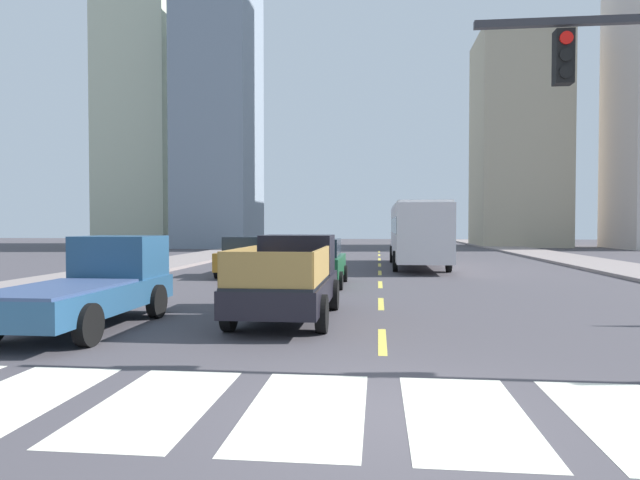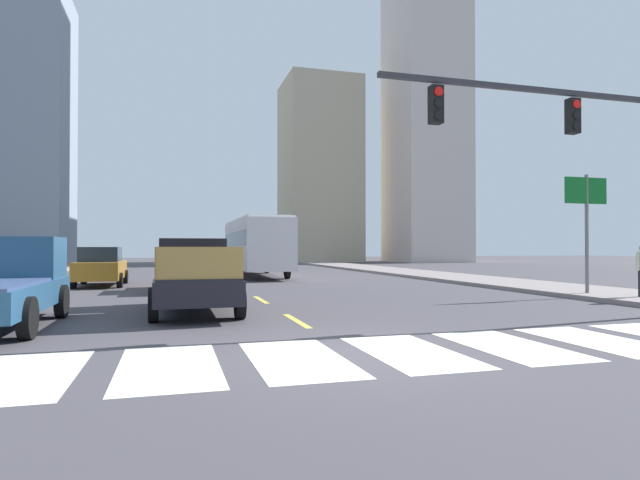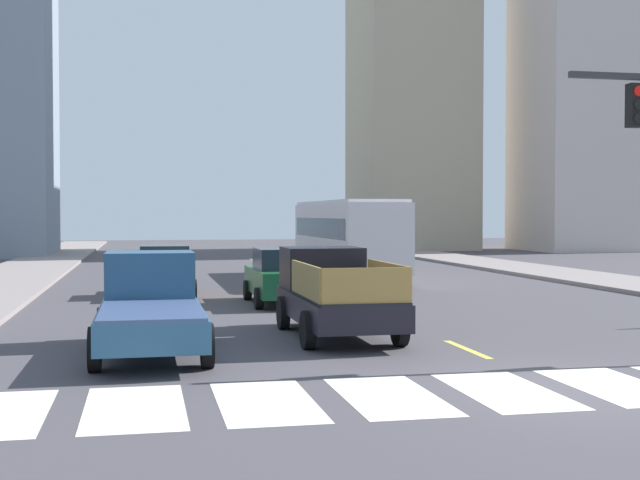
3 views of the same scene
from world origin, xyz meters
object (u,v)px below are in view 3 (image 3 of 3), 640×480
(pickup_dark, at_px, (150,306))
(sedan_near_right, at_px, (282,276))
(city_bus, at_px, (347,233))
(sedan_mid, at_px, (164,270))
(pickup_stakebed, at_px, (333,294))

(pickup_dark, relative_size, sedan_near_right, 1.18)
(pickup_dark, relative_size, city_bus, 0.48)
(sedan_near_right, bearing_deg, sedan_mid, 137.76)
(pickup_dark, xyz_separation_m, city_bus, (8.31, 17.65, 1.03))
(pickup_stakebed, bearing_deg, sedan_near_right, 88.17)
(city_bus, xyz_separation_m, sedan_near_right, (-4.26, -9.19, -1.09))
(pickup_stakebed, xyz_separation_m, city_bus, (4.18, 16.02, 1.02))
(pickup_stakebed, bearing_deg, sedan_mid, 106.67)
(city_bus, height_order, sedan_near_right, city_bus)
(pickup_dark, bearing_deg, pickup_stakebed, 20.63)
(pickup_stakebed, relative_size, sedan_mid, 1.18)
(pickup_stakebed, distance_m, city_bus, 16.59)
(pickup_stakebed, relative_size, sedan_near_right, 1.18)
(sedan_mid, bearing_deg, city_bus, 34.99)
(sedan_mid, distance_m, sedan_near_right, 4.91)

